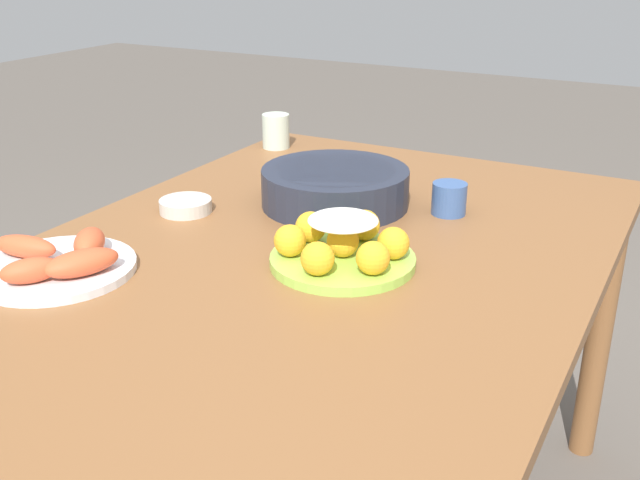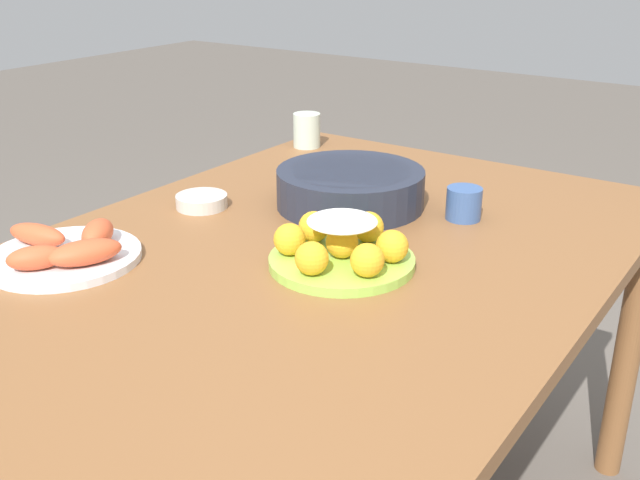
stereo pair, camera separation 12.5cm
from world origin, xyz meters
name	(u,v)px [view 2 (the right image)]	position (x,y,z in m)	size (l,w,h in m)	color
dining_table	(299,301)	(0.00, 0.00, 0.63)	(1.48, 0.96, 0.71)	brown
cake_plate	(341,248)	(0.01, -0.08, 0.75)	(0.25, 0.25, 0.09)	#99CC4C
serving_bowl	(350,187)	(0.27, 0.07, 0.76)	(0.30, 0.30, 0.08)	#232838
sauce_bowl	(202,201)	(0.10, 0.31, 0.73)	(0.10, 0.10, 0.03)	beige
seafood_platter	(66,251)	(-0.24, 0.31, 0.73)	(0.26, 0.26, 0.06)	silver
cup_near	(464,203)	(0.34, -0.15, 0.75)	(0.07, 0.07, 0.06)	#38568E
cup_far	(307,130)	(0.60, 0.41, 0.76)	(0.07, 0.07, 0.09)	beige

